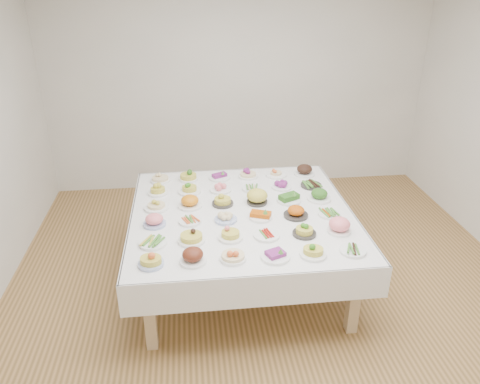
{
  "coord_description": "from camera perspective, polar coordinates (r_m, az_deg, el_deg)",
  "views": [
    {
      "loc": [
        -0.69,
        -3.57,
        2.76
      ],
      "look_at": [
        -0.24,
        0.35,
        0.88
      ],
      "focal_mm": 35.0,
      "sensor_mm": 36.0,
      "label": 1
    }
  ],
  "objects": [
    {
      "name": "room_envelope",
      "position": [
        3.76,
        4.28,
        11.07
      ],
      "size": [
        5.02,
        5.02,
        2.81
      ],
      "color": "#A57845",
      "rests_on": "ground"
    },
    {
      "name": "dish_21",
      "position": [
        4.43,
        2.1,
        -0.61
      ],
      "size": [
        0.21,
        0.21,
        0.13
      ],
      "color": "#2C2927",
      "rests_on": "display_table"
    },
    {
      "name": "dish_26",
      "position": [
        4.69,
        -2.38,
        0.65
      ],
      "size": [
        0.22,
        0.22,
        0.1
      ],
      "color": "white",
      "rests_on": "display_table"
    },
    {
      "name": "dish_31",
      "position": [
        4.95,
        -6.32,
        1.99
      ],
      "size": [
        0.2,
        0.2,
        0.11
      ],
      "color": "white",
      "rests_on": "display_table"
    },
    {
      "name": "dish_18",
      "position": [
        4.4,
        -10.18,
        -1.4
      ],
      "size": [
        0.22,
        0.22,
        0.12
      ],
      "color": "white",
      "rests_on": "display_table"
    },
    {
      "name": "dish_34",
      "position": [
        5.04,
        4.42,
        2.43
      ],
      "size": [
        0.22,
        0.22,
        0.11
      ],
      "color": "white",
      "rests_on": "display_table"
    },
    {
      "name": "dish_12",
      "position": [
        4.12,
        -10.41,
        -3.36
      ],
      "size": [
        0.2,
        0.2,
        0.12
      ],
      "color": "#4C66B2",
      "rests_on": "display_table"
    },
    {
      "name": "dish_9",
      "position": [
        3.91,
        3.26,
        -5.21
      ],
      "size": [
        0.22,
        0.22,
        0.05
      ],
      "color": "white",
      "rests_on": "display_table"
    },
    {
      "name": "dish_32",
      "position": [
        4.97,
        -2.51,
        1.99
      ],
      "size": [
        0.22,
        0.22,
        0.09
      ],
      "color": "white",
      "rests_on": "display_table"
    },
    {
      "name": "dish_25",
      "position": [
        4.68,
        -6.19,
        0.53
      ],
      "size": [
        0.23,
        0.23,
        0.12
      ],
      "color": "white",
      "rests_on": "display_table"
    },
    {
      "name": "dish_5",
      "position": [
        3.81,
        13.59,
        -6.87
      ],
      "size": [
        0.21,
        0.21,
        0.05
      ],
      "color": "white",
      "rests_on": "display_table"
    },
    {
      "name": "dish_35",
      "position": [
        5.1,
        7.86,
        2.61
      ],
      "size": [
        0.22,
        0.22,
        0.12
      ],
      "color": "white",
      "rests_on": "display_table"
    },
    {
      "name": "dish_10",
      "position": [
        3.95,
        7.86,
        -4.65
      ],
      "size": [
        0.2,
        0.2,
        0.1
      ],
      "color": "#2C2927",
      "rests_on": "display_table"
    },
    {
      "name": "display_table",
      "position": [
        4.33,
        0.23,
        -3.24
      ],
      "size": [
        2.03,
        2.03,
        0.75
      ],
      "color": "white",
      "rests_on": "ground"
    },
    {
      "name": "dish_28",
      "position": [
        4.76,
        5.09,
        0.93
      ],
      "size": [
        0.2,
        0.2,
        0.09
      ],
      "color": "white",
      "rests_on": "display_table"
    },
    {
      "name": "dish_7",
      "position": [
        3.83,
        -5.97,
        -5.22
      ],
      "size": [
        0.22,
        0.22,
        0.14
      ],
      "color": "white",
      "rests_on": "display_table"
    },
    {
      "name": "dish_4",
      "position": [
        3.69,
        8.93,
        -6.92
      ],
      "size": [
        0.21,
        0.21,
        0.12
      ],
      "color": "white",
      "rests_on": "display_table"
    },
    {
      "name": "dish_2",
      "position": [
        3.59,
        -0.86,
        -7.47
      ],
      "size": [
        0.2,
        0.2,
        0.12
      ],
      "color": "white",
      "rests_on": "display_table"
    },
    {
      "name": "dish_22",
      "position": [
        4.49,
        6.0,
        -0.59
      ],
      "size": [
        0.23,
        0.23,
        0.11
      ],
      "color": "white",
      "rests_on": "display_table"
    },
    {
      "name": "dish_24",
      "position": [
        4.69,
        -10.0,
        0.34
      ],
      "size": [
        0.19,
        0.19,
        0.11
      ],
      "color": "white",
      "rests_on": "display_table"
    },
    {
      "name": "dish_20",
      "position": [
        4.41,
        -2.14,
        -0.9
      ],
      "size": [
        0.2,
        0.2,
        0.12
      ],
      "color": "#2C2927",
      "rests_on": "display_table"
    },
    {
      "name": "dish_14",
      "position": [
        4.13,
        -1.76,
        -3.07
      ],
      "size": [
        0.2,
        0.2,
        0.09
      ],
      "color": "#4C66B2",
      "rests_on": "display_table"
    },
    {
      "name": "dish_8",
      "position": [
        3.86,
        -1.17,
        -4.94
      ],
      "size": [
        0.2,
        0.2,
        0.13
      ],
      "color": "white",
      "rests_on": "display_table"
    },
    {
      "name": "dish_27",
      "position": [
        4.72,
        1.44,
        0.46
      ],
      "size": [
        0.2,
        0.2,
        0.04
      ],
      "color": "white",
      "rests_on": "display_table"
    },
    {
      "name": "dish_23",
      "position": [
        4.56,
        9.64,
        -0.26
      ],
      "size": [
        0.23,
        0.23,
        0.13
      ],
      "color": "white",
      "rests_on": "display_table"
    },
    {
      "name": "dish_6",
      "position": [
        3.86,
        -10.58,
        -5.97
      ],
      "size": [
        0.23,
        0.22,
        0.06
      ],
      "color": "white",
      "rests_on": "display_table"
    },
    {
      "name": "dish_1",
      "position": [
        3.59,
        -5.77,
        -7.88
      ],
      "size": [
        0.2,
        0.2,
        0.11
      ],
      "color": "white",
      "rests_on": "display_table"
    },
    {
      "name": "dish_3",
      "position": [
        3.63,
        4.34,
        -7.47
      ],
      "size": [
        0.22,
        0.22,
        0.1
      ],
      "color": "white",
      "rests_on": "display_table"
    },
    {
      "name": "dish_16",
      "position": [
        4.23,
        6.84,
        -2.36
      ],
      "size": [
        0.22,
        0.22,
        0.12
      ],
      "color": "#2C2927",
      "rests_on": "display_table"
    },
    {
      "name": "dish_15",
      "position": [
        4.17,
        2.52,
        -2.75
      ],
      "size": [
        0.2,
        0.2,
        0.1
      ],
      "color": "white",
      "rests_on": "display_table"
    },
    {
      "name": "dish_17",
      "position": [
        4.31,
        10.85,
        -2.57
      ],
      "size": [
        0.2,
        0.2,
        0.05
      ],
      "color": "white",
      "rests_on": "display_table"
    },
    {
      "name": "dish_13",
      "position": [
        4.14,
        -6.09,
        -3.48
      ],
      "size": [
        0.2,
        0.2,
        0.05
      ],
      "color": "white",
      "rests_on": "display_table"
    },
    {
      "name": "dish_33",
      "position": [
        4.99,
        0.99,
        2.42
      ],
      "size": [
        0.21,
        0.21,
        0.12
      ],
      "color": "white",
      "rests_on": "display_table"
    },
    {
      "name": "dish_30",
      "position": [
        4.96,
        -9.71,
        1.85
      ],
      "size": [
        0.21,
        0.21,
        0.12
      ],
      "color": "white",
      "rests_on": "display_table"
    },
    {
      "name": "dish_19",
      "position": [
        4.39,
        -6.14,
        -1.04
      ],
      "size": [
        0.23,
        0.23,
        0.14
      ],
      "color": "white",
      "rests_on": "display_table"
    },
    {
      "name": "dish_11",
      "position": [
        4.04,
        12.02,
        -3.99
      ],
      "size": [
        0.2,
        0.2,
        0.13
      ],
      "color": "white",
      "rests_on": "display_table"
    },
    {
      "name": "dish_0",
      "position": [
        3.6,
        -10.83,
        -8.04
      ],
      "size": [
        0.19,
        0.19,
        0.12
      ],
      "color": "#4C66B2",
      "rests_on": "display_table"
    },
    {
      "name": "dish_29",
      "position": [
        4.84,
        8.66,
        0.93
      ],
      "size": [
        0.21,
        0.21,
        0.05
      ],
      "color": "#2C2927",
      "rests_on": "display_table"
    }
  ]
}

